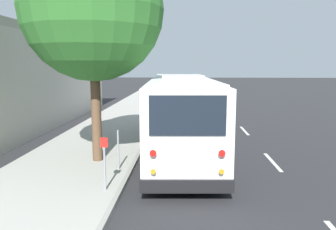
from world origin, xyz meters
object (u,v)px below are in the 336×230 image
(shuttle_bus, at_px, (180,110))
(street_tree, at_px, (93,1))
(sign_post_far, at_px, (118,150))
(parked_sedan_white, at_px, (179,96))
(parked_sedan_tan, at_px, (178,91))
(fire_hydrant, at_px, (147,114))
(sign_post_near, at_px, (105,163))
(parked_sedan_gray, at_px, (178,103))

(shuttle_bus, relative_size, street_tree, 1.29)
(sign_post_far, bearing_deg, parked_sedan_white, -4.34)
(parked_sedan_tan, xyz_separation_m, street_tree, (-27.51, 2.42, 5.34))
(parked_sedan_tan, bearing_deg, shuttle_bus, 177.57)
(parked_sedan_white, height_order, parked_sedan_tan, parked_sedan_tan)
(fire_hydrant, bearing_deg, parked_sedan_tan, -4.75)
(sign_post_near, bearing_deg, street_tree, 18.02)
(street_tree, bearing_deg, sign_post_near, -161.98)
(sign_post_far, xyz_separation_m, fire_hydrant, (9.88, 0.14, -0.28))
(parked_sedan_white, distance_m, parked_sedan_tan, 6.77)
(street_tree, bearing_deg, sign_post_far, -139.14)
(parked_sedan_gray, xyz_separation_m, parked_sedan_tan, (13.10, 0.28, -0.03))
(sign_post_far, bearing_deg, street_tree, 40.86)
(shuttle_bus, xyz_separation_m, sign_post_far, (-3.12, 2.06, -0.95))
(parked_sedan_white, height_order, fire_hydrant, parked_sedan_white)
(parked_sedan_tan, distance_m, street_tree, 28.13)
(sign_post_near, height_order, fire_hydrant, sign_post_near)
(parked_sedan_gray, bearing_deg, parked_sedan_tan, 6.02)
(parked_sedan_gray, bearing_deg, sign_post_far, 178.54)
(parked_sedan_gray, xyz_separation_m, sign_post_far, (-15.55, 1.70, 0.21))
(shuttle_bus, relative_size, fire_hydrant, 13.80)
(parked_sedan_white, bearing_deg, fire_hydrant, 174.77)
(shuttle_bus, bearing_deg, parked_sedan_white, -1.59)
(shuttle_bus, bearing_deg, parked_sedan_gray, -1.17)
(parked_sedan_white, height_order, sign_post_near, sign_post_near)
(sign_post_near, distance_m, fire_hydrant, 11.79)
(shuttle_bus, relative_size, sign_post_far, 8.18)
(shuttle_bus, distance_m, parked_sedan_tan, 25.57)
(parked_sedan_white, bearing_deg, sign_post_far, 178.94)
(street_tree, xyz_separation_m, sign_post_near, (-3.05, -0.99, -4.99))
(parked_sedan_gray, relative_size, parked_sedan_white, 0.91)
(sign_post_near, bearing_deg, parked_sedan_tan, -2.66)
(shuttle_bus, distance_m, sign_post_near, 5.50)
(parked_sedan_tan, xyz_separation_m, fire_hydrant, (-18.78, 1.56, -0.04))
(street_tree, height_order, fire_hydrant, street_tree)
(street_tree, relative_size, fire_hydrant, 10.73)
(street_tree, relative_size, sign_post_far, 6.36)
(shuttle_bus, relative_size, parked_sedan_white, 2.34)
(parked_sedan_gray, height_order, parked_sedan_white, parked_sedan_gray)
(sign_post_near, relative_size, sign_post_far, 1.12)
(sign_post_near, relative_size, fire_hydrant, 1.89)
(shuttle_bus, relative_size, parked_sedan_tan, 2.37)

